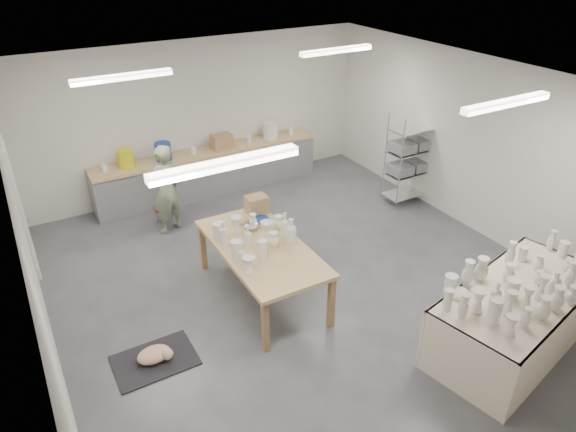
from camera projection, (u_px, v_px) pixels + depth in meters
room at (298, 159)px, 6.82m from camera, size 8.00×8.02×3.00m
back_counter at (209, 170)px, 10.34m from camera, size 4.60×0.60×1.24m
wire_shelf at (410, 157)px, 9.82m from camera, size 0.88×0.48×1.80m
drying_table at (516, 316)px, 6.45m from camera, size 2.66×1.67×1.24m
work_table at (259, 241)px, 7.28m from camera, size 1.15×2.27×1.21m
rug at (155, 360)px, 6.41m from camera, size 1.00×0.70×0.02m
cat at (156, 354)px, 6.36m from camera, size 0.44×0.34×0.18m
potter at (165, 189)px, 8.83m from camera, size 0.68×0.55×1.62m
red_stool at (164, 209)px, 9.28m from camera, size 0.47×0.47×0.35m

